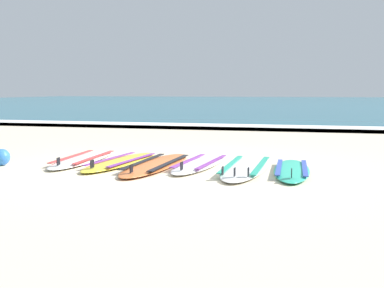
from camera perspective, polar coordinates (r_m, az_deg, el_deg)
The scene contains 10 objects.
ground_plane at distance 7.04m, azimuth -1.98°, elevation -2.87°, with size 80.00×80.00×0.00m, color beige.
sea at distance 43.30m, azimuth 11.67°, elevation 4.99°, with size 80.00×60.00×0.10m, color #23667A.
wave_foam_strip at distance 13.98m, azimuth 6.19°, elevation 2.03°, with size 80.00×1.13×0.11m, color white.
surfboard_0 at distance 7.85m, azimuth -13.08°, elevation -1.78°, with size 0.65×2.21×0.18m.
surfboard_1 at distance 7.45m, azimuth -8.57°, elevation -2.13°, with size 0.77×2.21×0.18m.
surfboard_2 at distance 7.12m, azimuth -4.36°, elevation -2.48°, with size 0.69×2.41×0.18m.
surfboard_3 at distance 7.17m, azimuth 0.98°, elevation -2.40°, with size 0.69×2.10×0.18m.
surfboard_4 at distance 6.89m, azimuth 6.55°, elevation -2.81°, with size 0.64×2.43×0.18m.
surfboard_5 at distance 6.75m, azimuth 12.04°, elevation -3.11°, with size 0.56×1.98×0.18m.
beach_ball at distance 7.77m, azimuth -22.18°, elevation -1.49°, with size 0.26×0.26×0.26m, color blue.
Camera 1 is at (1.94, -6.67, 1.16)m, focal length 43.81 mm.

